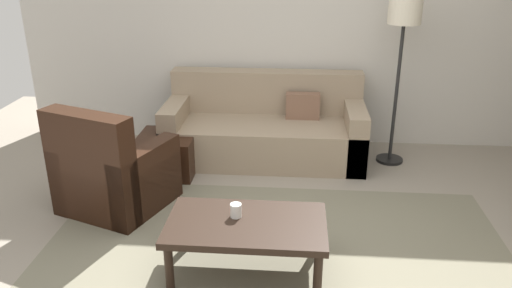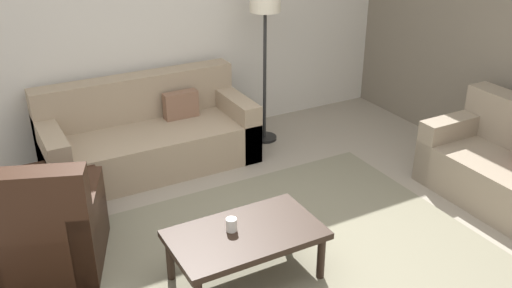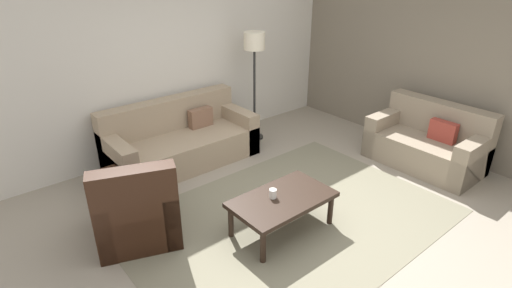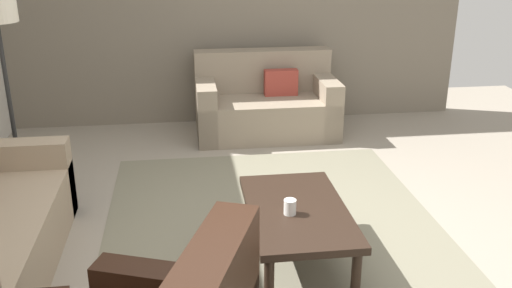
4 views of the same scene
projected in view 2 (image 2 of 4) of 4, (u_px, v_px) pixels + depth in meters
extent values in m
plane|color=gray|center=(263.00, 265.00, 4.37)|extent=(8.00, 8.00, 0.00)
cube|color=silver|center=(141.00, 17.00, 5.83)|extent=(6.00, 0.12, 2.80)
cube|color=slate|center=(263.00, 264.00, 4.37)|extent=(3.56, 2.52, 0.01)
cube|color=gray|center=(151.00, 148.00, 5.76)|extent=(2.09, 0.93, 0.42)
cube|color=gray|center=(138.00, 115.00, 5.94)|extent=(2.09, 0.24, 0.88)
cube|color=gray|center=(54.00, 159.00, 5.31)|extent=(0.20, 0.93, 0.62)
cube|color=gray|center=(233.00, 121.00, 6.13)|extent=(0.20, 0.93, 0.62)
cube|color=brown|center=(181.00, 105.00, 5.88)|extent=(0.36, 0.12, 0.28)
cube|color=gray|center=(507.00, 183.00, 5.11)|extent=(0.83, 1.50, 0.42)
cube|color=gray|center=(454.00, 145.00, 5.58)|extent=(0.83, 0.20, 0.62)
cube|color=black|center=(49.00, 237.00, 4.32)|extent=(1.03, 1.03, 0.44)
cube|color=black|center=(35.00, 232.00, 3.94)|extent=(0.82, 0.47, 0.95)
cube|color=black|center=(90.00, 225.00, 4.32)|extent=(0.43, 0.80, 0.60)
cube|color=black|center=(3.00, 232.00, 4.24)|extent=(0.43, 0.80, 0.60)
cube|color=black|center=(65.00, 191.00, 5.00)|extent=(0.56, 0.56, 0.40)
cylinder|color=black|center=(321.00, 257.00, 4.16)|extent=(0.06, 0.06, 0.36)
cylinder|color=black|center=(170.00, 259.00, 4.15)|extent=(0.06, 0.06, 0.36)
cylinder|color=black|center=(284.00, 223.00, 4.57)|extent=(0.06, 0.06, 0.36)
cube|color=black|center=(245.00, 235.00, 4.06)|extent=(1.10, 0.64, 0.05)
cylinder|color=white|center=(231.00, 225.00, 4.05)|extent=(0.08, 0.08, 0.10)
cylinder|color=black|center=(264.00, 138.00, 6.45)|extent=(0.28, 0.28, 0.03)
cylinder|color=#262626|center=(265.00, 78.00, 6.14)|extent=(0.04, 0.04, 1.45)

